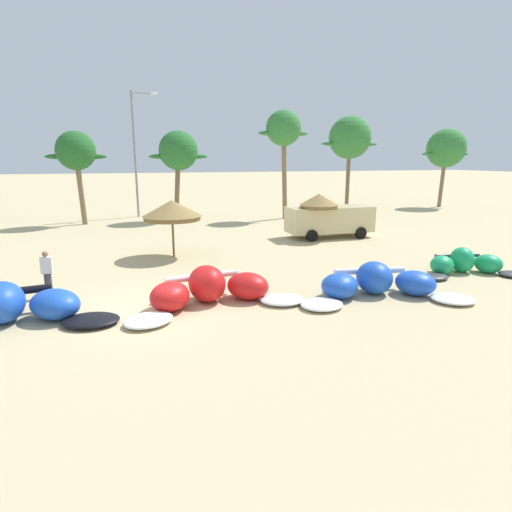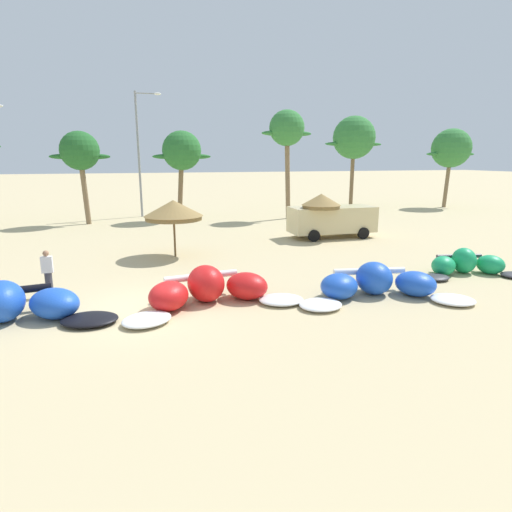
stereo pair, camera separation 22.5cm
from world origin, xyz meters
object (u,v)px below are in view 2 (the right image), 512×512
(person_near_kites, at_px, (48,273))
(palm_right_of_gap, at_px, (354,138))
(beach_umbrella_near_palms, at_px, (321,201))
(beach_umbrella_middle, at_px, (173,210))
(palm_right, at_px, (451,149))
(palm_center_left, at_px, (182,152))
(lamppost_west_center, at_px, (140,148))
(kite_center, at_px, (378,284))
(palm_left_of_gap, at_px, (80,152))
(kite_left, at_px, (1,309))
(kite_left_of_center, at_px, (209,290))
(kite_right_of_center, at_px, (467,265))
(parked_van, at_px, (330,219))
(palm_center_right, at_px, (287,130))

(person_near_kites, xyz_separation_m, palm_right_of_gap, (23.28, 21.23, 5.64))
(beach_umbrella_near_palms, relative_size, palm_right_of_gap, 0.31)
(beach_umbrella_middle, xyz_separation_m, palm_right, (27.59, 14.10, 3.26))
(palm_center_left, bearing_deg, palm_right, 3.57)
(beach_umbrella_middle, bearing_deg, lamppost_west_center, 93.07)
(palm_right, bearing_deg, kite_center, -134.08)
(palm_center_left, bearing_deg, kite_center, -79.20)
(palm_left_of_gap, height_order, palm_center_left, palm_center_left)
(palm_left_of_gap, distance_m, palm_right, 32.68)
(person_near_kites, xyz_separation_m, lamppost_west_center, (3.99, 20.40, 4.60))
(kite_left, height_order, palm_right_of_gap, palm_right_of_gap)
(beach_umbrella_near_palms, bearing_deg, kite_left_of_center, -131.68)
(palm_left_of_gap, xyz_separation_m, lamppost_west_center, (4.22, 3.05, 0.35))
(kite_left, height_order, kite_center, kite_left)
(palm_right_of_gap, height_order, palm_right, palm_right_of_gap)
(kite_right_of_center, height_order, palm_center_left, palm_center_left)
(beach_umbrella_middle, height_order, palm_center_left, palm_center_left)
(parked_van, bearing_deg, kite_center, -107.98)
(kite_left_of_center, bearing_deg, palm_right, 38.11)
(kite_left, bearing_deg, kite_right_of_center, 2.26)
(beach_umbrella_near_palms, xyz_separation_m, palm_center_left, (-6.57, 10.49, 2.88))
(parked_van, height_order, palm_center_left, palm_center_left)
(kite_center, relative_size, palm_center_right, 0.74)
(palm_left_of_gap, bearing_deg, beach_umbrella_near_palms, -37.31)
(kite_center, bearing_deg, palm_center_right, 78.76)
(kite_center, xyz_separation_m, person_near_kites, (-10.80, 3.27, 0.38))
(person_near_kites, height_order, lamppost_west_center, lamppost_west_center)
(kite_center, xyz_separation_m, beach_umbrella_middle, (-5.99, 8.21, 1.82))
(palm_left_of_gap, bearing_deg, kite_left_of_center, -74.79)
(kite_right_of_center, distance_m, palm_left_of_gap, 25.47)
(palm_left_of_gap, bearing_deg, palm_right, 2.95)
(kite_left_of_center, distance_m, person_near_kites, 5.65)
(kite_left_of_center, relative_size, kite_center, 1.00)
(parked_van, xyz_separation_m, lamppost_west_center, (-10.29, 12.95, 4.33))
(beach_umbrella_middle, height_order, parked_van, beach_umbrella_middle)
(beach_umbrella_near_palms, distance_m, palm_center_left, 12.71)
(kite_left, relative_size, palm_left_of_gap, 0.99)
(person_near_kites, xyz_separation_m, palm_left_of_gap, (-0.23, 17.36, 4.25))
(palm_left_of_gap, bearing_deg, kite_center, -61.85)
(beach_umbrella_near_palms, xyz_separation_m, palm_right, (18.98, 12.09, 3.27))
(kite_right_of_center, height_order, palm_right_of_gap, palm_right_of_gap)
(kite_left_of_center, bearing_deg, palm_center_right, 62.54)
(kite_left, relative_size, lamppost_west_center, 0.66)
(kite_right_of_center, xyz_separation_m, palm_center_left, (-9.07, 19.21, 4.72))
(kite_left_of_center, height_order, palm_right, palm_right)
(kite_center, height_order, parked_van, parked_van)
(palm_right_of_gap, bearing_deg, palm_center_left, -167.02)
(kite_center, bearing_deg, parked_van, 72.02)
(beach_umbrella_middle, bearing_deg, palm_right_of_gap, 41.41)
(parked_van, relative_size, palm_center_left, 0.77)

